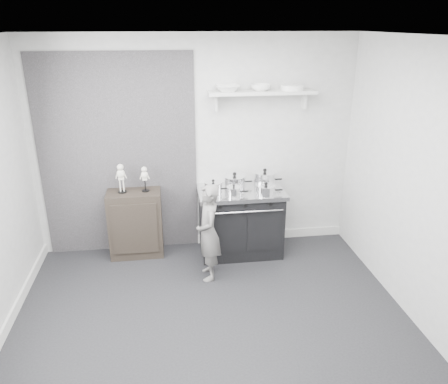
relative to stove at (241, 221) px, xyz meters
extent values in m
plane|color=black|center=(-0.53, -1.48, -0.43)|extent=(4.00, 4.00, 0.00)
cube|color=#AEADAB|center=(-0.53, 0.32, 0.92)|extent=(4.00, 0.02, 2.70)
cube|color=#AEADAB|center=(-0.53, -3.28, 0.92)|extent=(4.00, 0.02, 2.70)
cube|color=#AEADAB|center=(1.47, -1.48, 0.92)|extent=(0.02, 3.60, 2.70)
cube|color=silver|center=(-0.53, -1.48, 2.27)|extent=(4.00, 3.60, 0.02)
cube|color=black|center=(-1.48, 0.31, 0.82)|extent=(1.90, 0.02, 2.50)
cube|color=silver|center=(0.47, 0.30, -0.37)|extent=(2.00, 0.03, 0.12)
cube|color=silver|center=(0.27, 0.19, 1.59)|extent=(1.30, 0.26, 0.04)
cube|color=silver|center=(-0.28, 0.26, 1.47)|extent=(0.03, 0.12, 0.20)
cube|color=silver|center=(0.82, 0.26, 1.47)|extent=(0.03, 0.12, 0.20)
cube|color=black|center=(0.00, 0.00, -0.03)|extent=(1.01, 0.60, 0.81)
cube|color=silver|center=(0.00, 0.00, 0.40)|extent=(1.07, 0.65, 0.05)
cube|color=black|center=(-0.24, -0.30, -0.01)|extent=(0.42, 0.02, 0.52)
cube|color=black|center=(0.24, -0.30, -0.01)|extent=(0.42, 0.02, 0.52)
cylinder|color=silver|center=(0.00, -0.33, 0.27)|extent=(0.91, 0.02, 0.02)
cylinder|color=black|center=(-0.30, -0.31, 0.35)|extent=(0.04, 0.03, 0.04)
cylinder|color=black|center=(0.00, -0.31, 0.35)|extent=(0.04, 0.03, 0.04)
cylinder|color=black|center=(0.30, -0.31, 0.35)|extent=(0.04, 0.03, 0.04)
cube|color=black|center=(-1.32, 0.13, 0.00)|extent=(0.66, 0.38, 0.86)
imported|color=slate|center=(-0.47, -0.54, 0.14)|extent=(0.29, 0.43, 1.15)
cylinder|color=white|center=(-0.36, -0.11, 0.50)|extent=(0.20, 0.20, 0.15)
cylinder|color=white|center=(-0.36, -0.11, 0.58)|extent=(0.21, 0.21, 0.02)
sphere|color=black|center=(-0.36, -0.11, 0.61)|extent=(0.04, 0.04, 0.04)
cylinder|color=black|center=(-0.22, -0.11, 0.50)|extent=(0.10, 0.02, 0.02)
cylinder|color=white|center=(-0.06, 0.12, 0.49)|extent=(0.27, 0.27, 0.13)
cylinder|color=white|center=(-0.06, 0.12, 0.57)|extent=(0.28, 0.28, 0.02)
sphere|color=black|center=(-0.06, 0.12, 0.60)|extent=(0.05, 0.05, 0.05)
cylinder|color=black|center=(0.11, 0.12, 0.49)|extent=(0.10, 0.02, 0.02)
cylinder|color=white|center=(0.32, 0.09, 0.51)|extent=(0.27, 0.27, 0.18)
cylinder|color=white|center=(0.32, 0.09, 0.61)|extent=(0.27, 0.27, 0.02)
sphere|color=black|center=(0.32, 0.09, 0.64)|extent=(0.05, 0.05, 0.05)
cylinder|color=black|center=(0.49, 0.09, 0.51)|extent=(0.10, 0.02, 0.02)
cylinder|color=white|center=(0.27, -0.19, 0.48)|extent=(0.23, 0.23, 0.11)
cylinder|color=white|center=(0.27, -0.19, 0.54)|extent=(0.24, 0.24, 0.01)
sphere|color=black|center=(0.27, -0.19, 0.57)|extent=(0.04, 0.04, 0.04)
cylinder|color=black|center=(0.42, -0.19, 0.48)|extent=(0.10, 0.02, 0.02)
cylinder|color=white|center=(-0.12, -0.18, 0.48)|extent=(0.17, 0.17, 0.10)
cylinder|color=white|center=(-0.12, -0.18, 0.54)|extent=(0.17, 0.17, 0.01)
sphere|color=black|center=(-0.12, -0.18, 0.56)|extent=(0.03, 0.03, 0.03)
cylinder|color=black|center=(0.00, -0.18, 0.48)|extent=(0.10, 0.02, 0.02)
imported|color=white|center=(-0.15, 0.19, 1.64)|extent=(0.30, 0.30, 0.07)
imported|color=white|center=(0.25, 0.19, 1.65)|extent=(0.24, 0.24, 0.07)
cylinder|color=white|center=(0.64, 0.19, 1.64)|extent=(0.28, 0.28, 0.06)
camera|label=1|loc=(-0.90, -4.96, 2.37)|focal=35.00mm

